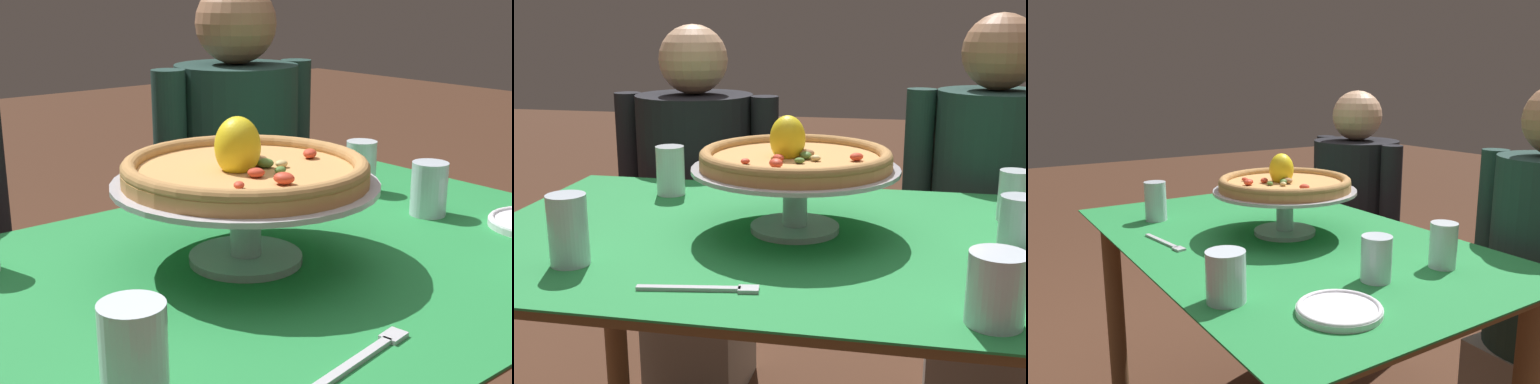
# 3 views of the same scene
# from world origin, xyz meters

# --- Properties ---
(dining_table) EXTENTS (1.28, 0.81, 0.76)m
(dining_table) POSITION_xyz_m (0.00, 0.00, 0.64)
(dining_table) COLOR brown
(dining_table) RESTS_ON ground
(pizza_stand) EXTENTS (0.40, 0.40, 0.13)m
(pizza_stand) POSITION_xyz_m (-0.02, 0.03, 0.85)
(pizza_stand) COLOR #B7B7C1
(pizza_stand) RESTS_ON dining_table
(pizza) EXTENTS (0.37, 0.37, 0.10)m
(pizza) POSITION_xyz_m (-0.02, 0.03, 0.91)
(pizza) COLOR tan
(pizza) RESTS_ON pizza_stand
(water_glass_front_left) EXTENTS (0.07, 0.07, 0.12)m
(water_glass_front_left) POSITION_xyz_m (-0.37, -0.22, 0.81)
(water_glass_front_left) COLOR silver
(water_glass_front_left) RESTS_ON dining_table
(water_glass_back_left) EXTENTS (0.07, 0.07, 0.12)m
(water_glass_back_left) POSITION_xyz_m (-0.36, 0.25, 0.81)
(water_glass_back_left) COLOR white
(water_glass_back_left) RESTS_ON dining_table
(water_glass_back_right) EXTENTS (0.06, 0.06, 0.11)m
(water_glass_back_right) POSITION_xyz_m (0.41, 0.19, 0.80)
(water_glass_back_right) COLOR silver
(water_glass_back_right) RESTS_ON dining_table
(water_glass_side_right) EXTENTS (0.07, 0.07, 0.10)m
(water_glass_side_right) POSITION_xyz_m (0.39, 0.00, 0.80)
(water_glass_side_right) COLOR silver
(water_glass_side_right) RESTS_ON dining_table
(water_glass_front_right) EXTENTS (0.08, 0.08, 0.10)m
(water_glass_front_right) POSITION_xyz_m (0.31, -0.32, 0.80)
(water_glass_front_right) COLOR silver
(water_glass_front_right) RESTS_ON dining_table
(side_plate) EXTENTS (0.16, 0.16, 0.02)m
(side_plate) POSITION_xyz_m (0.47, -0.17, 0.77)
(side_plate) COLOR white
(side_plate) RESTS_ON dining_table
(dinner_fork) EXTENTS (0.19, 0.05, 0.01)m
(dinner_fork) POSITION_xyz_m (-0.11, -0.29, 0.76)
(dinner_fork) COLOR #B7B7C1
(dinner_fork) RESTS_ON dining_table
(diner_left) EXTENTS (0.50, 0.36, 1.16)m
(diner_left) POSITION_xyz_m (-0.42, 0.64, 0.56)
(diner_left) COLOR gray
(diner_left) RESTS_ON ground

